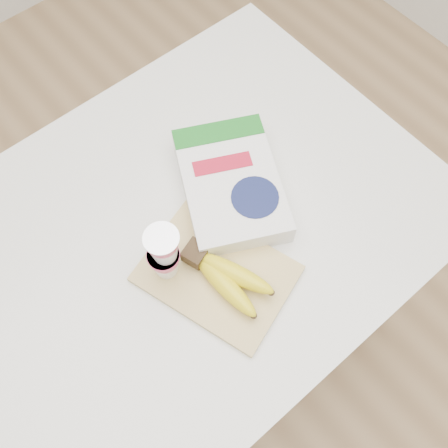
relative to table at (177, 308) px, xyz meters
name	(u,v)px	position (x,y,z in m)	size (l,w,h in m)	color
room	(125,137)	(0.00, 0.00, 0.87)	(4.00, 4.00, 4.00)	tan
table	(177,308)	(0.00, 0.00, 0.00)	(1.28, 0.85, 0.96)	silver
cutting_board	(217,274)	(0.05, -0.13, 0.49)	(0.22, 0.30, 0.01)	#CDBA70
bananas	(226,276)	(0.06, -0.16, 0.52)	(0.11, 0.21, 0.06)	#382816
yogurt_stack	(164,253)	(-0.02, -0.06, 0.58)	(0.07, 0.07, 0.16)	white
cereal_box	(231,185)	(0.20, 0.00, 0.51)	(0.32, 0.36, 0.07)	white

